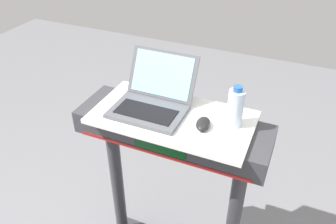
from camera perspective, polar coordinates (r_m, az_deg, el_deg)
The scene contains 4 objects.
desk_board at distance 1.53m, azimuth 0.74°, elevation -0.88°, with size 0.72×0.38×0.02m, color white.
laptop at distance 1.56m, azimuth -2.60°, elevation 2.18°, with size 0.33×0.33×0.22m.
computer_mouse at distance 1.45m, azimuth 5.90°, elevation -1.97°, with size 0.06×0.10×0.03m, color black.
water_bottle at distance 1.45m, azimuth 11.21°, elevation 0.72°, with size 0.07×0.07×0.19m.
Camera 1 is at (0.48, -0.46, 2.02)m, focal length 36.42 mm.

